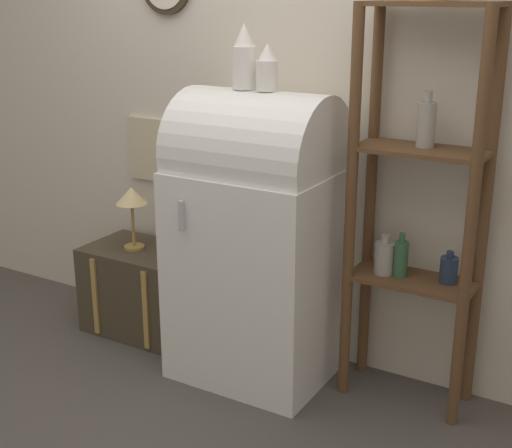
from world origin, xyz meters
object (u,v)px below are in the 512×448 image
(refrigerator, at_px, (257,234))
(vase_center, at_px, (267,69))
(suitcase_trunk, at_px, (145,290))
(desk_lamp, at_px, (132,200))
(vase_left, at_px, (244,59))

(refrigerator, relative_size, vase_center, 6.88)
(refrigerator, height_order, suitcase_trunk, refrigerator)
(desk_lamp, bearing_deg, vase_center, -3.33)
(vase_left, bearing_deg, desk_lamp, 176.36)
(vase_left, xyz_separation_m, desk_lamp, (-0.74, 0.05, -0.77))
(refrigerator, height_order, vase_center, vase_center)
(vase_left, bearing_deg, refrigerator, 0.28)
(suitcase_trunk, height_order, desk_lamp, desk_lamp)
(vase_left, distance_m, desk_lamp, 1.07)
(vase_center, distance_m, desk_lamp, 1.13)
(suitcase_trunk, distance_m, desk_lamp, 0.52)
(refrigerator, distance_m, vase_center, 0.78)
(refrigerator, bearing_deg, desk_lamp, 176.69)
(vase_left, bearing_deg, suitcase_trunk, 174.88)
(suitcase_trunk, relative_size, vase_left, 2.20)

